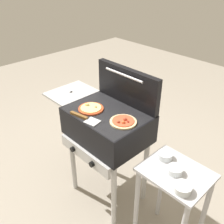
{
  "coord_description": "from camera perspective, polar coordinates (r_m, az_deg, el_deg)",
  "views": [
    {
      "loc": [
        1.26,
        -1.15,
        1.92
      ],
      "look_at": [
        0.05,
        0.0,
        0.92
      ],
      "focal_mm": 40.96,
      "sensor_mm": 36.0,
      "label": 1
    }
  ],
  "objects": [
    {
      "name": "ground_plane",
      "position": [
        2.57,
        -0.81,
        -17.43
      ],
      "size": [
        8.0,
        8.0,
        0.0
      ],
      "primitive_type": "plane",
      "color": "gray"
    },
    {
      "name": "grill",
      "position": [
        2.07,
        -1.31,
        -3.27
      ],
      "size": [
        0.96,
        0.53,
        0.9
      ],
      "color": "black",
      "rests_on": "ground_plane"
    },
    {
      "name": "grill_lid_open",
      "position": [
        2.05,
        3.39,
        5.8
      ],
      "size": [
        0.63,
        0.08,
        0.3
      ],
      "color": "black",
      "rests_on": "grill"
    },
    {
      "name": "pizza_pepperoni",
      "position": [
        1.86,
        2.52,
        -2.12
      ],
      "size": [
        0.2,
        0.2,
        0.04
      ],
      "color": "beige",
      "rests_on": "grill"
    },
    {
      "name": "pizza_cheese",
      "position": [
        2.03,
        -4.75,
        0.85
      ],
      "size": [
        0.2,
        0.2,
        0.03
      ],
      "color": "#C64723",
      "rests_on": "grill"
    },
    {
      "name": "spatula",
      "position": [
        1.91,
        -6.2,
        -1.33
      ],
      "size": [
        0.27,
        0.11,
        0.02
      ],
      "color": "#B7BABF",
      "rests_on": "grill"
    },
    {
      "name": "prep_table",
      "position": [
        1.91,
        13.35,
        -17.27
      ],
      "size": [
        0.44,
        0.36,
        0.73
      ],
      "color": "#B2B2B7",
      "rests_on": "ground_plane"
    },
    {
      "name": "topping_bowl_near",
      "position": [
        1.74,
        13.87,
        -12.51
      ],
      "size": [
        0.1,
        0.1,
        0.04
      ],
      "color": "silver",
      "rests_on": "prep_table"
    },
    {
      "name": "topping_bowl_far",
      "position": [
        1.64,
        15.44,
        -16.08
      ],
      "size": [
        0.11,
        0.11,
        0.04
      ],
      "color": "silver",
      "rests_on": "prep_table"
    },
    {
      "name": "topping_bowl_middle",
      "position": [
        1.84,
        11.78,
        -9.52
      ],
      "size": [
        0.1,
        0.1,
        0.04
      ],
      "color": "silver",
      "rests_on": "prep_table"
    }
  ]
}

